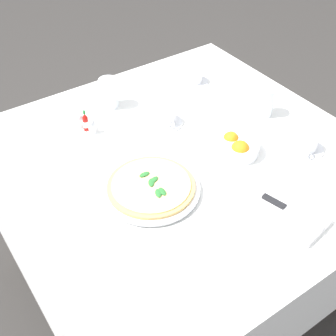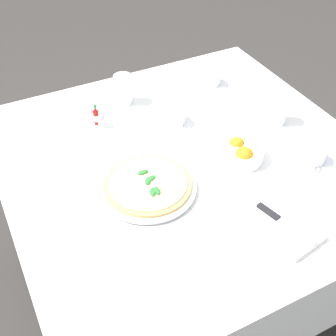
{
  "view_description": "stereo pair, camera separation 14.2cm",
  "coord_description": "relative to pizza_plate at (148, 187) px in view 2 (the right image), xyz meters",
  "views": [
    {
      "loc": [
        0.92,
        -0.69,
        1.7
      ],
      "look_at": [
        0.04,
        -0.09,
        0.76
      ],
      "focal_mm": 47.55,
      "sensor_mm": 36.0,
      "label": 1
    },
    {
      "loc": [
        0.99,
        -0.57,
        1.7
      ],
      "look_at": [
        0.04,
        -0.09,
        0.76
      ],
      "focal_mm": 47.55,
      "sensor_mm": 36.0,
      "label": 2
    }
  ],
  "objects": [
    {
      "name": "dinner_knife",
      "position": [
        0.31,
        0.27,
        0.01
      ],
      "size": [
        0.19,
        0.07,
        0.01
      ],
      "rotation": [
        0.0,
        0.0,
        0.25
      ],
      "color": "silver",
      "rests_on": "napkin_folded"
    },
    {
      "name": "pizza",
      "position": [
        0.0,
        0.0,
        0.01
      ],
      "size": [
        0.27,
        0.27,
        0.02
      ],
      "color": "#DBAD60",
      "rests_on": "pizza_plate"
    },
    {
      "name": "napkin_folded",
      "position": [
        0.31,
        0.27,
        -0.0
      ],
      "size": [
        0.24,
        0.17,
        0.02
      ],
      "rotation": [
        0.0,
        0.0,
        0.17
      ],
      "color": "white",
      "rests_on": "dining_table"
    },
    {
      "name": "pizza_plate",
      "position": [
        0.0,
        0.0,
        0.0
      ],
      "size": [
        0.3,
        0.3,
        0.02
      ],
      "color": "white",
      "rests_on": "dining_table"
    },
    {
      "name": "citrus_bowl",
      "position": [
        0.01,
        0.34,
        0.02
      ],
      "size": [
        0.15,
        0.15,
        0.07
      ],
      "color": "white",
      "rests_on": "dining_table"
    },
    {
      "name": "coffee_cup_near_left",
      "position": [
        -0.27,
        0.24,
        0.01
      ],
      "size": [
        0.13,
        0.13,
        0.06
      ],
      "color": "white",
      "rests_on": "dining_table"
    },
    {
      "name": "dining_table",
      "position": [
        -0.08,
        0.18,
        -0.13
      ],
      "size": [
        1.2,
        1.2,
        0.74
      ],
      "color": "white",
      "rests_on": "ground_plane"
    },
    {
      "name": "hot_sauce_bottle",
      "position": [
        -0.4,
        -0.02,
        0.02
      ],
      "size": [
        0.02,
        0.02,
        0.08
      ],
      "color": "#B7140F",
      "rests_on": "dining_table"
    },
    {
      "name": "coffee_cup_center_back",
      "position": [
        -0.45,
        0.49,
        0.02
      ],
      "size": [
        0.13,
        0.13,
        0.06
      ],
      "color": "white",
      "rests_on": "dining_table"
    },
    {
      "name": "water_glass_right_edge",
      "position": [
        -0.11,
        0.57,
        0.04
      ],
      "size": [
        0.07,
        0.07,
        0.11
      ],
      "color": "white",
      "rests_on": "dining_table"
    },
    {
      "name": "pepper_shaker",
      "position": [
        -0.43,
        -0.03,
        0.01
      ],
      "size": [
        0.03,
        0.03,
        0.06
      ],
      "color": "white",
      "rests_on": "dining_table"
    },
    {
      "name": "coffee_cup_far_right",
      "position": [
        0.13,
        0.54,
        0.01
      ],
      "size": [
        0.13,
        0.13,
        0.06
      ],
      "color": "white",
      "rests_on": "dining_table"
    },
    {
      "name": "water_glass_left_edge",
      "position": [
        -0.49,
        0.12,
        0.04
      ],
      "size": [
        0.07,
        0.07,
        0.12
      ],
      "color": "white",
      "rests_on": "dining_table"
    },
    {
      "name": "salt_shaker",
      "position": [
        -0.37,
        -0.01,
        0.01
      ],
      "size": [
        0.03,
        0.03,
        0.06
      ],
      "color": "white",
      "rests_on": "dining_table"
    },
    {
      "name": "ground_plane",
      "position": [
        -0.08,
        0.18,
        -0.75
      ],
      "size": [
        8.0,
        8.0,
        0.0
      ],
      "primitive_type": "plane",
      "color": "#33302D"
    }
  ]
}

